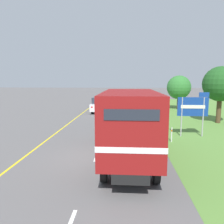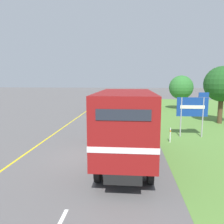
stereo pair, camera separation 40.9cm
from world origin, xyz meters
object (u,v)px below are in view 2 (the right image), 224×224
lead_car_white (101,105)px  delineator_post (170,135)px  roadside_tree_near (222,84)px  horse_trailer_truck (126,122)px  highway_sign (193,108)px  roadside_tree_mid (181,87)px

lead_car_white → delineator_post: lead_car_white is taller
lead_car_white → delineator_post: 14.01m
lead_car_white → roadside_tree_near: size_ratio=0.83×
horse_trailer_truck → roadside_tree_near: roadside_tree_near is taller
horse_trailer_truck → highway_sign: 6.65m
horse_trailer_truck → delineator_post: horse_trailer_truck is taller
horse_trailer_truck → roadside_tree_mid: (6.87, 19.61, 1.00)m
horse_trailer_truck → roadside_tree_mid: bearing=70.7°
highway_sign → roadside_tree_mid: (2.40, 14.69, 0.92)m
lead_car_white → roadside_tree_near: (11.73, -5.93, 2.61)m
lead_car_white → delineator_post: bearing=-63.9°
lead_car_white → delineator_post: (6.16, -12.58, -0.43)m
roadside_tree_near → highway_sign: bearing=-126.9°
lead_car_white → highway_sign: bearing=-54.4°
lead_car_white → highway_sign: highway_sign is taller
horse_trailer_truck → roadside_tree_near: 13.13m
highway_sign → roadside_tree_mid: roadside_tree_mid is taller
highway_sign → delineator_post: highway_sign is taller
horse_trailer_truck → lead_car_white: size_ratio=1.82×
roadside_tree_mid → lead_car_white: bearing=-160.5°
horse_trailer_truck → highway_sign: horse_trailer_truck is taller
lead_car_white → highway_sign: (7.89, -11.04, 1.07)m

